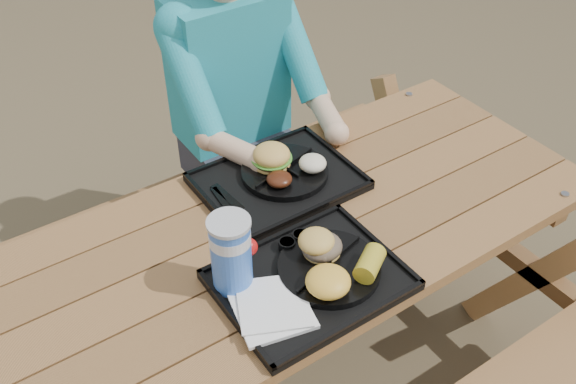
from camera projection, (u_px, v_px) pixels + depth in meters
ground at (288, 384)px, 2.24m from camera, size 60.00×60.00×0.00m
picnic_table at (288, 316)px, 2.00m from camera, size 1.80×1.49×0.75m
tray_near at (310, 281)px, 1.60m from camera, size 0.45×0.35×0.02m
tray_far at (278, 182)px, 1.90m from camera, size 0.45×0.35×0.02m
plate_near at (329, 268)px, 1.61m from camera, size 0.26×0.26×0.02m
plate_far at (285, 172)px, 1.91m from camera, size 0.26×0.26×0.02m
napkin_stack at (272, 309)px, 1.51m from camera, size 0.21×0.21×0.02m
soda_cup at (231, 255)px, 1.52m from camera, size 0.10×0.10×0.20m
condiment_bbq at (287, 245)px, 1.66m from camera, size 0.04×0.04×0.03m
condiment_mustard at (300, 237)px, 1.69m from camera, size 0.04×0.04×0.03m
sandwich at (322, 238)px, 1.60m from camera, size 0.10×0.10×0.10m
mac_cheese at (328, 282)px, 1.52m from camera, size 0.11×0.11×0.05m
corn_cob at (370, 263)px, 1.57m from camera, size 0.13×0.13×0.06m
cutlery_far at (227, 197)px, 1.83m from camera, size 0.04×0.14×0.01m
burger at (271, 151)px, 1.88m from camera, size 0.11×0.11×0.10m
baked_beans at (279, 179)px, 1.84m from camera, size 0.07×0.07×0.03m
potato_salad at (313, 163)px, 1.88m from camera, size 0.08×0.08×0.05m
diner at (234, 126)px, 2.34m from camera, size 0.48×0.84×1.28m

